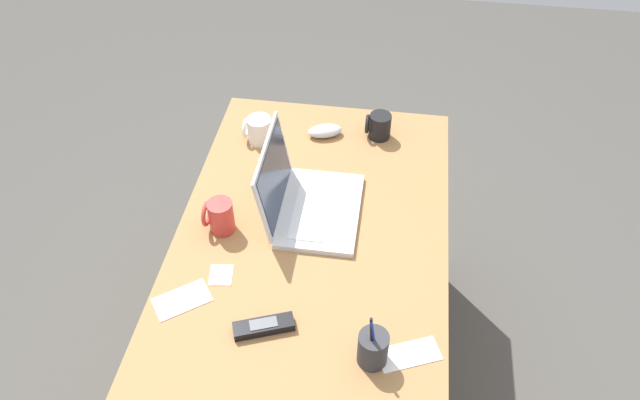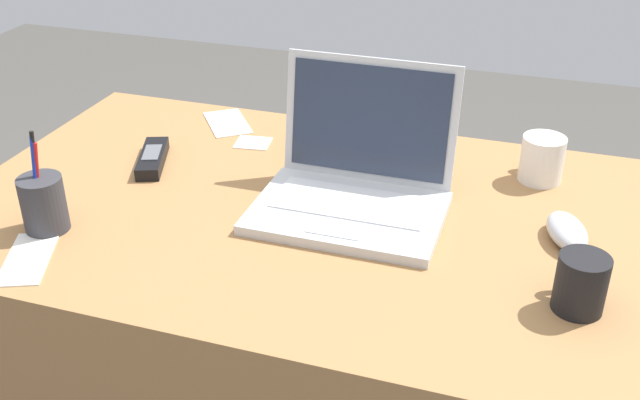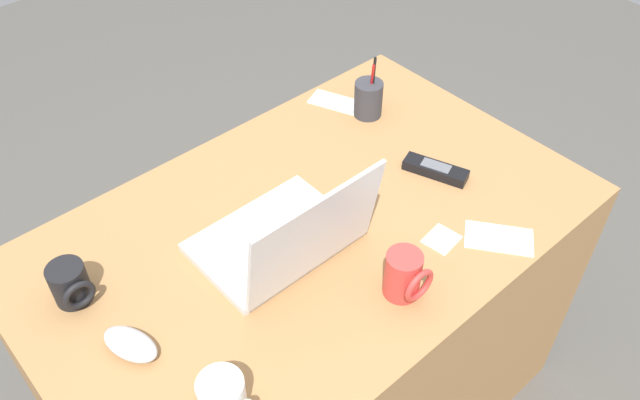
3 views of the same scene
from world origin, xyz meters
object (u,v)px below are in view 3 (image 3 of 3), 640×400
at_px(pen_holder, 368,98).
at_px(laptop, 286,238).
at_px(computer_mouse, 130,344).
at_px(coffee_mug_tall, 224,399).
at_px(coffee_mug_white, 404,276).
at_px(coffee_mug_spare, 71,284).
at_px(cordless_phone, 435,170).

bearing_deg(pen_holder, laptop, 26.76).
distance_m(laptop, pen_holder, 0.52).
distance_m(computer_mouse, pen_holder, 0.85).
xyz_separation_m(laptop, coffee_mug_tall, (0.30, 0.20, -0.00)).
distance_m(coffee_mug_white, coffee_mug_spare, 0.63).
relative_size(coffee_mug_white, coffee_mug_tall, 1.12).
height_order(computer_mouse, cordless_phone, computer_mouse).
bearing_deg(coffee_mug_tall, coffee_mug_spare, -78.69).
bearing_deg(coffee_mug_spare, coffee_mug_tall, 101.31).
xyz_separation_m(coffee_mug_spare, pen_holder, (-0.84, -0.05, 0.01)).
xyz_separation_m(coffee_mug_tall, pen_holder, (-0.76, -0.44, 0.01)).
height_order(laptop, coffee_mug_tall, laptop).
relative_size(coffee_mug_white, coffee_mug_spare, 1.19).
height_order(coffee_mug_white, coffee_mug_tall, coffee_mug_white).
height_order(coffee_mug_tall, cordless_phone, coffee_mug_tall).
relative_size(computer_mouse, coffee_mug_tall, 1.25).
distance_m(coffee_mug_tall, cordless_phone, 0.74).
distance_m(cordless_phone, pen_holder, 0.28).
relative_size(computer_mouse, cordless_phone, 0.73).
distance_m(coffee_mug_tall, coffee_mug_spare, 0.39).
relative_size(computer_mouse, pen_holder, 0.66).
bearing_deg(computer_mouse, laptop, 159.84).
bearing_deg(laptop, computer_mouse, -1.12).
relative_size(coffee_mug_white, cordless_phone, 0.65).
bearing_deg(coffee_mug_spare, cordless_phone, 164.57).
relative_size(computer_mouse, coffee_mug_white, 1.12).
distance_m(laptop, cordless_phone, 0.42).
relative_size(coffee_mug_white, pen_holder, 0.59).
distance_m(coffee_mug_white, coffee_mug_tall, 0.41).
bearing_deg(coffee_mug_tall, laptop, -145.80).
relative_size(coffee_mug_tall, coffee_mug_spare, 1.06).
relative_size(laptop, computer_mouse, 2.82).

